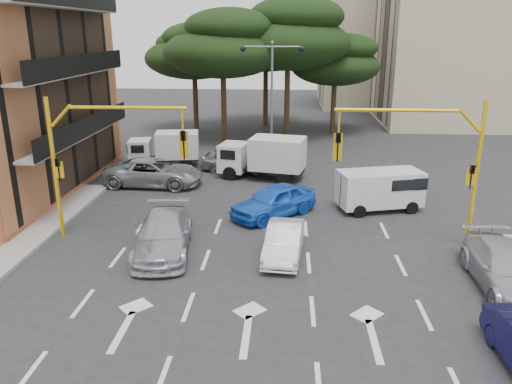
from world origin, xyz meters
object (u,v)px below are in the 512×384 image
signal_mast_right (432,154)px  street_lamp_center (272,80)px  signal_mast_left (94,149)px  car_silver_cross_b (236,159)px  box_truck_b (262,158)px  car_blue_compact (274,201)px  van_white (379,190)px  car_silver_parked (506,268)px  car_silver_cross_a (154,172)px  car_silver_wagon (163,234)px  box_truck_a (165,149)px  car_white_hatch (284,241)px

signal_mast_right → street_lamp_center: 15.65m
signal_mast_left → car_silver_cross_b: bearing=66.9°
car_silver_cross_b → box_truck_b: box_truck_b is taller
car_blue_compact → van_white: van_white is taller
car_blue_compact → van_white: size_ratio=1.11×
signal_mast_left → van_white: 13.51m
street_lamp_center → car_silver_parked: (8.70, -17.53, -4.70)m
street_lamp_center → signal_mast_right: bearing=-64.1°
car_silver_cross_a → box_truck_b: size_ratio=1.08×
signal_mast_right → car_silver_parked: (1.90, -3.52, -3.15)m
signal_mast_right → van_white: size_ratio=1.48×
car_silver_cross_a → car_silver_parked: bearing=-122.8°
car_blue_compact → car_silver_wagon: size_ratio=0.87×
signal_mast_left → box_truck_b: 11.77m
car_silver_parked → box_truck_a: box_truck_a is taller
car_white_hatch → van_white: 7.38m
van_white → box_truck_b: (-6.06, 5.24, 0.26)m
van_white → box_truck_a: bearing=-136.1°
car_silver_cross_b → van_white: (7.80, -6.74, 0.26)m
car_silver_cross_a → box_truck_b: box_truck_b is taller
car_blue_compact → car_silver_wagon: 6.13m
signal_mast_right → car_silver_cross_a: signal_mast_right is taller
car_blue_compact → van_white: (5.19, 1.23, 0.25)m
car_silver_cross_a → van_white: 12.68m
car_silver_wagon → box_truck_a: bearing=95.9°
signal_mast_right → car_silver_wagon: bearing=-172.9°
car_silver_cross_b → box_truck_a: (-4.80, 1.00, 0.37)m
car_blue_compact → car_silver_wagon: (-4.30, -4.37, -0.01)m
signal_mast_right → box_truck_b: signal_mast_right is taller
car_silver_cross_a → box_truck_a: size_ratio=1.22×
signal_mast_left → car_silver_wagon: 4.54m
box_truck_b → car_silver_wagon: bearing=174.7°
van_white → box_truck_b: size_ratio=0.78×
street_lamp_center → car_silver_cross_a: size_ratio=1.40×
box_truck_a → box_truck_b: box_truck_b is taller
signal_mast_left → car_silver_parked: 16.21m
car_silver_parked → signal_mast_right: bearing=119.9°
street_lamp_center → car_blue_compact: size_ratio=1.73×
car_white_hatch → car_blue_compact: (-0.54, 4.50, 0.13)m
signal_mast_left → car_silver_cross_b: 12.37m
car_silver_wagon → car_silver_parked: (12.50, -2.20, -0.02)m
car_silver_cross_a → box_truck_a: box_truck_a is taller
signal_mast_left → box_truck_a: signal_mast_left is taller
car_silver_cross_a → car_silver_cross_b: (4.42, 3.39, -0.02)m
signal_mast_left → signal_mast_right: bearing=0.0°
signal_mast_left → street_lamp_center: (6.80, 14.01, 1.54)m
signal_mast_left → box_truck_a: bearing=90.5°
signal_mast_left → car_white_hatch: 8.61m
car_blue_compact → car_silver_cross_a: car_silver_cross_a is taller
car_white_hatch → box_truck_a: (-7.96, 13.46, 0.49)m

